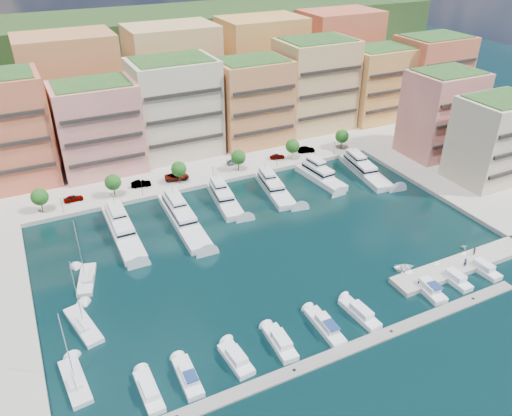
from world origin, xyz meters
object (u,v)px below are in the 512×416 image
object	(u,v)px
yacht_6	(363,169)
car_3	(235,161)
lamppost_2	(213,170)
lamppost_4	(334,145)
yacht_1	(122,229)
tender_3	(464,246)
lamppost_3	(277,157)
yacht_2	(182,216)
tree_0	(40,197)
sailboat_0	(75,382)
lamppost_1	(141,185)
sailboat_2	(87,280)
tree_2	(179,169)
car_5	(306,150)
cruiser_2	(236,359)
cruiser_1	(188,377)
lamppost_0	(61,201)
yacht_4	(274,188)
cruiser_5	(360,314)
yacht_3	(224,198)
tree_1	(113,182)
tree_4	(293,146)
car_0	(73,198)
cruiser_9	(482,268)
car_1	(141,184)
tender_0	(404,267)
person_0	(465,262)
car_4	(277,156)
cruiser_3	(280,343)
tree_5	(342,136)
car_2	(177,177)
cruiser_4	(325,326)
cruiser_8	(454,279)
sailboat_1	(84,326)
yacht_5	(319,175)
person_1	(474,251)
cruiser_0	(149,392)

from	to	relation	value
yacht_6	car_3	xyz separation A→B (m)	(-28.57, 18.06, 0.48)
lamppost_2	lamppost_4	distance (m)	36.00
yacht_1	car_3	world-z (taller)	yacht_1
yacht_1	tender_3	world-z (taller)	yacht_1
lamppost_3	yacht_2	distance (m)	33.98
tree_0	sailboat_0	size ratio (longest dim) A/B	0.43
lamppost_1	sailboat_2	size ratio (longest dim) A/B	0.32
tree_2	car_5	bearing A→B (deg)	3.24
cruiser_2	cruiser_1	bearing A→B (deg)	-179.81
tree_2	yacht_1	xyz separation A→B (m)	(-17.90, -15.11, -3.65)
lamppost_0	lamppost_3	distance (m)	54.00
yacht_4	cruiser_5	distance (m)	45.91
lamppost_0	yacht_3	size ratio (longest dim) A/B	0.24
tree_1	tree_4	world-z (taller)	same
car_0	cruiser_9	bearing A→B (deg)	-134.49
car_1	lamppost_0	bearing A→B (deg)	114.08
car_3	tender_3	bearing A→B (deg)	-157.97
lamppost_0	car_5	size ratio (longest dim) A/B	0.86
yacht_1	yacht_6	distance (m)	63.30
cruiser_9	tender_0	world-z (taller)	cruiser_9
tree_2	person_0	bearing A→B (deg)	-56.82
tender_3	car_4	size ratio (longest dim) A/B	0.34
lamppost_4	cruiser_3	size ratio (longest dim) A/B	0.52
tree_5	car_5	world-z (taller)	tree_5
lamppost_3	car_2	bearing A→B (deg)	170.74
lamppost_3	cruiser_5	distance (m)	57.66
cruiser_1	car_3	distance (m)	71.49
cruiser_4	cruiser_8	world-z (taller)	cruiser_4
tender_0	tree_0	bearing A→B (deg)	61.66
sailboat_1	yacht_2	bearing A→B (deg)	44.08
yacht_6	lamppost_4	bearing A→B (deg)	96.78
lamppost_0	yacht_3	distance (m)	36.15
cruiser_1	yacht_3	bearing A→B (deg)	61.28
tree_5	sailboat_1	bearing A→B (deg)	-152.66
tree_2	yacht_5	distance (m)	35.37
cruiser_4	lamppost_4	bearing A→B (deg)	55.01
yacht_2	sailboat_0	size ratio (longest dim) A/B	1.91
cruiser_5	yacht_2	bearing A→B (deg)	111.75
lamppost_4	person_1	bearing A→B (deg)	-92.80
lamppost_4	cruiser_2	xyz separation A→B (m)	(-54.86, -55.78, -3.28)
car_0	person_1	distance (m)	87.23
cruiser_3	sailboat_2	xyz separation A→B (m)	(-24.22, 29.66, -0.23)
sailboat_1	car_4	world-z (taller)	sailboat_1
yacht_2	sailboat_1	world-z (taller)	sailboat_1
cruiser_0	cruiser_1	bearing A→B (deg)	-0.17
tree_5	cruiser_5	distance (m)	68.57
person_1	yacht_4	bearing A→B (deg)	-82.97
car_2	car_5	world-z (taller)	car_2
tree_0	sailboat_1	size ratio (longest dim) A/B	0.43
lamppost_3	yacht_2	xyz separation A→B (m)	(-30.98, -13.72, -2.62)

